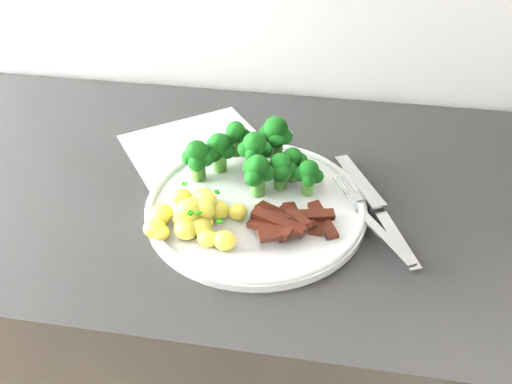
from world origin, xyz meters
name	(u,v)px	position (x,y,z in m)	size (l,w,h in m)	color
counter	(237,358)	(-0.11, 1.68, 0.43)	(2.30, 0.57, 0.86)	black
recipe_paper	(212,165)	(-0.14, 1.73, 0.86)	(0.35, 0.37, 0.00)	white
plate	(256,204)	(-0.06, 1.64, 0.87)	(0.30, 0.30, 0.02)	silver
broccoli	(255,154)	(-0.07, 1.69, 0.91)	(0.20, 0.13, 0.08)	#366821
potatoes	(194,215)	(-0.13, 1.58, 0.89)	(0.13, 0.10, 0.05)	#FFEC53
beef_strips	(290,222)	(-0.01, 1.59, 0.88)	(0.12, 0.10, 0.03)	black
fork	(373,222)	(0.10, 1.61, 0.88)	(0.11, 0.17, 0.02)	silver
knife	(384,221)	(0.11, 1.63, 0.87)	(0.11, 0.23, 0.03)	silver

